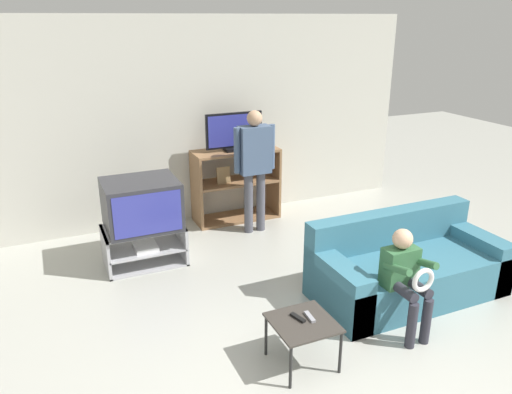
{
  "coord_description": "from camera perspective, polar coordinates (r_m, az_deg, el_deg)",
  "views": [
    {
      "loc": [
        -1.67,
        -1.91,
        2.57
      ],
      "look_at": [
        0.18,
        2.29,
        0.9
      ],
      "focal_mm": 35.0,
      "sensor_mm": 36.0,
      "label": 1
    }
  ],
  "objects": [
    {
      "name": "snack_table",
      "position": [
        3.95,
        5.38,
        -14.49
      ],
      "size": [
        0.47,
        0.47,
        0.38
      ],
      "color": "#38332D",
      "rests_on": "ground_plane"
    },
    {
      "name": "television_flat",
      "position": [
        6.37,
        -2.51,
        7.37
      ],
      "size": [
        0.75,
        0.2,
        0.49
      ],
      "color": "black",
      "rests_on": "media_shelf"
    },
    {
      "name": "person_standing_adult",
      "position": [
        6.05,
        -0.16,
        4.2
      ],
      "size": [
        0.53,
        0.2,
        1.53
      ],
      "color": "#4C4C56",
      "rests_on": "ground_plane"
    },
    {
      "name": "tv_stand",
      "position": [
        5.6,
        -12.64,
        -5.45
      ],
      "size": [
        0.85,
        0.54,
        0.43
      ],
      "color": "#A8A8AD",
      "rests_on": "ground_plane"
    },
    {
      "name": "remote_control_black",
      "position": [
        3.95,
        4.8,
        -13.57
      ],
      "size": [
        0.07,
        0.15,
        0.02
      ],
      "primitive_type": "cube",
      "rotation": [
        0.0,
        0.0,
        0.26
      ],
      "color": "black",
      "rests_on": "snack_table"
    },
    {
      "name": "couch",
      "position": [
        5.1,
        16.76,
        -7.77
      ],
      "size": [
        1.85,
        0.86,
        0.76
      ],
      "color": "teal",
      "rests_on": "ground_plane"
    },
    {
      "name": "wall_back",
      "position": [
        6.46,
        -8.41,
        8.42
      ],
      "size": [
        6.4,
        0.06,
        2.6
      ],
      "color": "beige",
      "rests_on": "ground_plane"
    },
    {
      "name": "television_main",
      "position": [
        5.44,
        -12.97,
        -0.79
      ],
      "size": [
        0.77,
        0.65,
        0.52
      ],
      "color": "#2D2D33",
      "rests_on": "tv_stand"
    },
    {
      "name": "person_seated_child",
      "position": [
        4.38,
        16.75,
        -8.47
      ],
      "size": [
        0.33,
        0.43,
        0.92
      ],
      "color": "#2D2D38",
      "rests_on": "ground_plane"
    },
    {
      "name": "media_shelf",
      "position": [
        6.58,
        -2.31,
        1.49
      ],
      "size": [
        1.12,
        0.45,
        0.95
      ],
      "color": "#8E6642",
      "rests_on": "ground_plane"
    },
    {
      "name": "remote_control_white",
      "position": [
        3.97,
        6.16,
        -13.45
      ],
      "size": [
        0.05,
        0.15,
        0.02
      ],
      "primitive_type": "cube",
      "rotation": [
        0.0,
        0.0,
        -0.08
      ],
      "color": "gray",
      "rests_on": "snack_table"
    }
  ]
}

